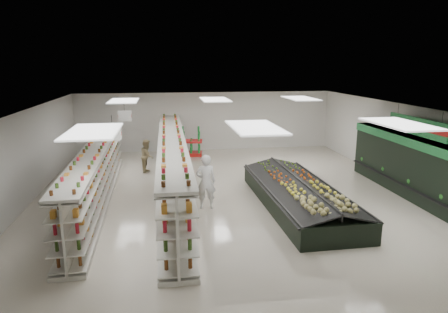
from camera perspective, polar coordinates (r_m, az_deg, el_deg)
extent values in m
plane|color=beige|center=(14.82, 0.77, -5.52)|extent=(16.00, 16.00, 0.00)
cube|color=white|center=(14.12, 0.81, 6.87)|extent=(14.00, 16.00, 0.02)
cube|color=silver|center=(22.19, -2.61, 5.03)|extent=(14.00, 0.02, 3.20)
cube|color=silver|center=(7.04, 11.83, -13.83)|extent=(14.00, 0.02, 3.20)
cube|color=silver|center=(14.96, -26.71, -0.42)|extent=(0.02, 16.00, 3.20)
cube|color=silver|center=(16.98, 24.79, 1.26)|extent=(0.02, 16.00, 3.20)
cube|color=black|center=(15.63, 26.21, -1.72)|extent=(0.80, 8.00, 2.20)
cube|color=#207939|center=(15.42, 26.50, 1.69)|extent=(0.85, 8.00, 0.30)
cube|color=black|center=(15.63, 25.25, -3.72)|extent=(0.55, 7.80, 0.15)
cube|color=silver|center=(15.49, 25.84, -0.85)|extent=(0.45, 7.70, 0.03)
cube|color=silver|center=(15.42, 25.96, 0.23)|extent=(0.45, 7.70, 0.03)
cube|color=white|center=(12.11, -15.64, 3.16)|extent=(0.50, 0.06, 0.40)
cube|color=red|center=(12.11, -15.64, 3.16)|extent=(0.52, 0.02, 0.12)
cylinder|color=black|center=(12.06, -15.73, 4.56)|extent=(0.01, 0.01, 0.50)
cube|color=white|center=(16.04, -13.99, 5.63)|extent=(0.50, 0.06, 0.40)
cube|color=red|center=(16.04, -13.99, 5.63)|extent=(0.52, 0.02, 0.12)
cylinder|color=black|center=(16.01, -14.05, 6.69)|extent=(0.01, 0.01, 0.50)
cube|color=#207939|center=(15.17, 25.87, 3.89)|extent=(0.10, 3.20, 0.60)
cube|color=red|center=(15.13, 25.68, 3.89)|extent=(0.03, 3.20, 0.18)
cylinder|color=black|center=(14.15, 28.74, 4.65)|extent=(0.01, 0.01, 0.50)
cylinder|color=black|center=(16.11, 23.63, 6.02)|extent=(0.01, 0.01, 0.50)
cube|color=silver|center=(14.96, -17.42, -5.75)|extent=(1.06, 11.08, 0.11)
cube|color=silver|center=(14.71, -17.65, -2.55)|extent=(0.29, 11.06, 1.84)
cube|color=silver|center=(14.49, -17.91, 1.10)|extent=(1.06, 11.08, 0.07)
cube|color=silver|center=(14.96, -18.25, -5.37)|extent=(0.64, 10.98, 0.03)
cube|color=silver|center=(14.84, -18.37, -3.89)|extent=(0.64, 10.98, 0.03)
cube|color=silver|center=(14.73, -18.48, -2.39)|extent=(0.64, 10.98, 0.03)
cube|color=silver|center=(14.63, -18.60, -0.87)|extent=(0.64, 10.98, 0.03)
cube|color=silver|center=(14.54, -18.71, 0.68)|extent=(0.64, 10.98, 0.03)
cube|color=silver|center=(14.90, -16.64, -5.32)|extent=(0.64, 10.98, 0.03)
cube|color=silver|center=(14.78, -16.74, -3.84)|extent=(0.64, 10.98, 0.03)
cube|color=silver|center=(14.67, -16.84, -2.33)|extent=(0.64, 10.98, 0.03)
cube|color=silver|center=(14.57, -16.95, -0.80)|extent=(0.64, 10.98, 0.03)
cube|color=silver|center=(14.48, -17.06, 0.74)|extent=(0.64, 10.98, 0.03)
cube|color=silver|center=(14.90, -7.27, -5.28)|extent=(1.02, 12.49, 0.12)
cube|color=silver|center=(14.62, -7.38, -1.64)|extent=(0.14, 12.49, 2.08)
cube|color=silver|center=(14.38, -7.51, 2.53)|extent=(1.02, 12.49, 0.08)
cube|color=silver|center=(14.86, -8.21, -4.85)|extent=(0.54, 12.39, 0.03)
cube|color=silver|center=(14.72, -8.27, -3.17)|extent=(0.54, 12.39, 0.03)
cube|color=silver|center=(14.60, -8.32, -1.45)|extent=(0.54, 12.39, 0.03)
cube|color=silver|center=(14.49, -8.38, 0.29)|extent=(0.54, 12.39, 0.03)
cube|color=silver|center=(14.40, -8.45, 2.05)|extent=(0.54, 12.39, 0.03)
cube|color=silver|center=(14.86, -6.36, -4.79)|extent=(0.54, 12.39, 0.03)
cube|color=silver|center=(14.73, -6.40, -3.11)|extent=(0.54, 12.39, 0.03)
cube|color=silver|center=(14.61, -6.45, -1.39)|extent=(0.54, 12.39, 0.03)
cube|color=silver|center=(14.50, -6.49, 0.35)|extent=(0.54, 12.39, 0.03)
cube|color=silver|center=(14.40, -6.54, 2.11)|extent=(0.54, 12.39, 0.03)
cube|color=black|center=(13.81, 10.56, -5.73)|extent=(2.37, 6.61, 0.66)
cube|color=#262626|center=(13.38, 6.22, -4.65)|extent=(0.17, 6.57, 0.06)
cube|color=#262626|center=(14.11, 14.78, -4.07)|extent=(0.17, 6.57, 0.06)
cube|color=black|center=(13.49, 8.29, -4.14)|extent=(1.32, 6.50, 0.34)
cube|color=black|center=(13.89, 12.91, -3.83)|extent=(1.32, 6.50, 0.34)
cube|color=#262626|center=(13.65, 10.65, -3.61)|extent=(0.16, 6.48, 0.23)
cube|color=red|center=(21.07, -4.67, 0.38)|extent=(1.18, 0.87, 0.18)
cube|color=red|center=(20.93, -4.71, 2.20)|extent=(1.23, 0.92, 0.09)
imported|color=silver|center=(13.25, -2.63, -3.63)|extent=(0.68, 0.45, 1.85)
imported|color=#95845B|center=(18.07, -10.93, 0.10)|extent=(0.52, 0.76, 1.47)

